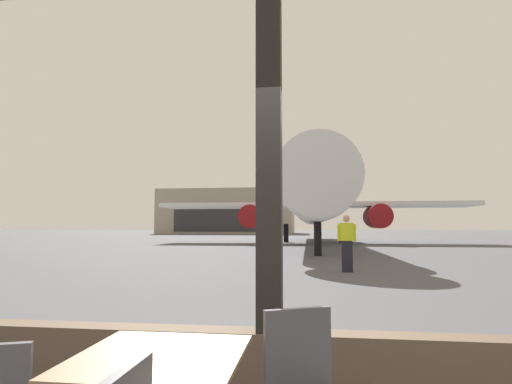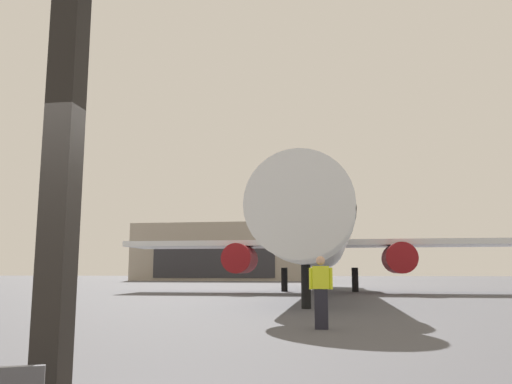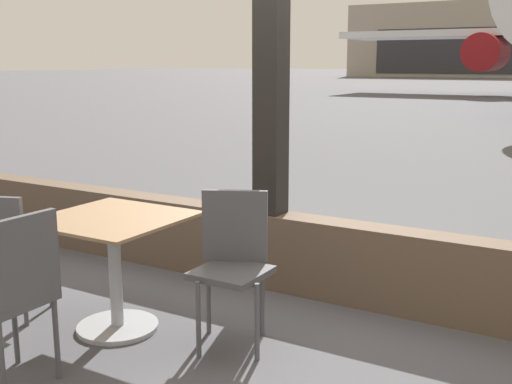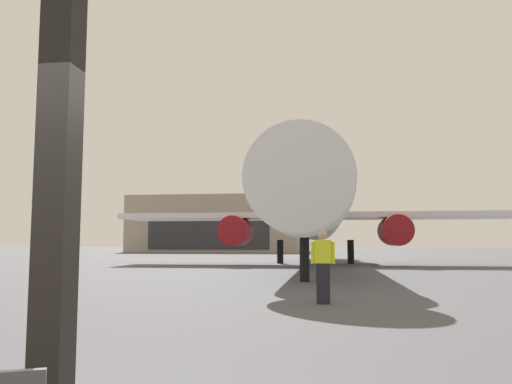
# 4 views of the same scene
# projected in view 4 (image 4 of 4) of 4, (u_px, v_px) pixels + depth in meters

# --- Properties ---
(ground_plane) EXTENTS (220.00, 220.00, 0.00)m
(ground_plane) POSITION_uv_depth(u_px,v_px,m) (308.00, 260.00, 42.32)
(ground_plane) COLOR #4C4C51
(window_frame) EXTENTS (7.99, 0.24, 3.78)m
(window_frame) POSITION_uv_depth(u_px,v_px,m) (55.00, 252.00, 3.02)
(window_frame) COLOR brown
(window_frame) RESTS_ON ground
(airplane) EXTENTS (25.88, 33.49, 10.35)m
(airplane) POSITION_uv_depth(u_px,v_px,m) (313.00, 210.00, 32.18)
(airplane) COLOR silver
(airplane) RESTS_ON ground
(ground_crew_worker) EXTENTS (0.57, 0.22, 1.74)m
(ground_crew_worker) POSITION_uv_depth(u_px,v_px,m) (323.00, 265.00, 12.22)
(ground_crew_worker) COLOR black
(ground_crew_worker) RESTS_ON ground
(distant_hangar) EXTENTS (25.53, 15.11, 8.46)m
(distant_hangar) POSITION_uv_depth(u_px,v_px,m) (219.00, 225.00, 81.63)
(distant_hangar) COLOR #9E9384
(distant_hangar) RESTS_ON ground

